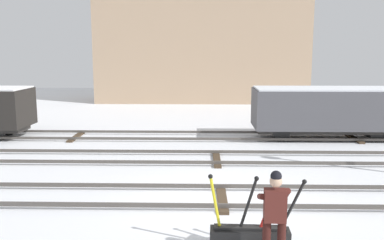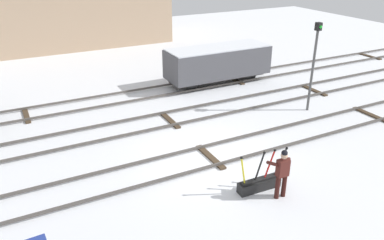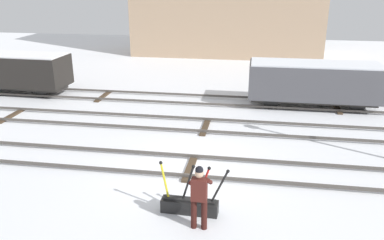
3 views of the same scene
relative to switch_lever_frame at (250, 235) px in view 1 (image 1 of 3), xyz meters
The scene contains 8 objects.
ground_plane 2.58m from the switch_lever_frame, 99.35° to the left, with size 60.00×60.00×0.00m, color white.
track_main_line 2.57m from the switch_lever_frame, 99.35° to the left, with size 44.00×1.94×0.18m.
track_siding_near 6.37m from the switch_lever_frame, 93.76° to the left, with size 44.00×1.94×0.18m.
track_siding_far 9.96m from the switch_lever_frame, 92.40° to the left, with size 44.00×1.94×0.18m.
switch_lever_frame is the anchor object (origin of this frame).
rail_worker 1.01m from the switch_lever_frame, 61.49° to the right, with size 0.55×0.66×1.71m.
apartment_building 24.22m from the switch_lever_frame, 92.32° to the left, with size 14.91×5.12×12.50m.
freight_car_near_switch 10.87m from the switch_lever_frame, 66.79° to the left, with size 6.06×2.12×2.15m.
Camera 1 is at (-0.52, -10.23, 3.78)m, focal length 39.91 mm.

